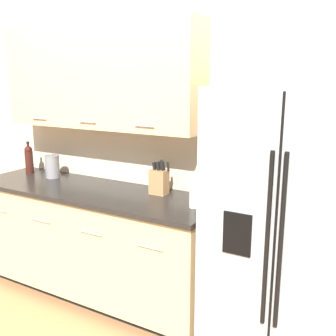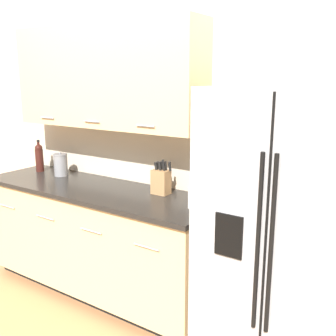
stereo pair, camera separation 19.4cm
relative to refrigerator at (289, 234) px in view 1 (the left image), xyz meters
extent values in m
cube|color=beige|center=(-1.37, 0.39, 0.43)|extent=(10.00, 0.05, 2.60)
cube|color=#E0B77F|center=(-1.57, 0.20, 0.92)|extent=(1.74, 0.32, 0.80)
cylinder|color=#99999E|center=(-2.09, 0.03, 0.58)|extent=(0.16, 0.01, 0.01)
cylinder|color=#99999E|center=(-1.57, 0.03, 0.58)|extent=(0.16, 0.01, 0.01)
cylinder|color=#99999E|center=(-1.05, 0.03, 0.58)|extent=(0.16, 0.01, 0.01)
cube|color=black|center=(-1.57, 0.08, -0.83)|extent=(2.05, 0.54, 0.09)
cube|color=#E0B77F|center=(-1.57, 0.04, -0.38)|extent=(2.09, 0.62, 0.80)
cube|color=black|center=(-1.57, 0.03, 0.03)|extent=(2.11, 0.64, 0.03)
cylinder|color=#99999E|center=(-1.82, -0.28, -0.16)|extent=(0.20, 0.01, 0.01)
cylinder|color=#99999E|center=(-1.32, -0.28, -0.16)|extent=(0.20, 0.01, 0.01)
cylinder|color=#99999E|center=(-0.82, -0.28, -0.16)|extent=(0.20, 0.01, 0.01)
cube|color=#B2B2B5|center=(0.00, 0.00, 0.00)|extent=(0.91, 0.70, 1.74)
cube|color=black|center=(0.00, -0.36, 0.00)|extent=(0.01, 0.01, 1.71)
cylinder|color=black|center=(-0.03, -0.37, 0.09)|extent=(0.02, 0.02, 0.96)
cylinder|color=black|center=(0.04, -0.37, 0.09)|extent=(0.02, 0.02, 0.96)
cube|color=black|center=(-0.20, -0.36, 0.09)|extent=(0.16, 0.01, 0.24)
cube|color=#A87A4C|center=(-1.02, 0.18, 0.14)|extent=(0.13, 0.09, 0.19)
cylinder|color=black|center=(-1.06, 0.20, 0.27)|extent=(0.02, 0.03, 0.06)
cylinder|color=black|center=(-1.06, 0.17, 0.27)|extent=(0.02, 0.03, 0.06)
cylinder|color=black|center=(-1.02, 0.20, 0.27)|extent=(0.02, 0.03, 0.07)
cylinder|color=black|center=(-1.02, 0.17, 0.27)|extent=(0.02, 0.03, 0.07)
cylinder|color=black|center=(-0.99, 0.20, 0.27)|extent=(0.02, 0.03, 0.07)
cylinder|color=black|center=(-0.99, 0.17, 0.28)|extent=(0.02, 0.03, 0.09)
cylinder|color=black|center=(-0.95, 0.20, 0.27)|extent=(0.02, 0.03, 0.07)
cylinder|color=#3D1914|center=(-2.40, 0.16, 0.16)|extent=(0.07, 0.07, 0.21)
sphere|color=#3D1914|center=(-2.40, 0.16, 0.27)|extent=(0.07, 0.07, 0.07)
cylinder|color=#3D1914|center=(-2.40, 0.16, 0.30)|extent=(0.02, 0.02, 0.07)
cylinder|color=black|center=(-2.40, 0.16, 0.34)|extent=(0.03, 0.03, 0.02)
cylinder|color=white|center=(-0.65, 0.03, 0.12)|extent=(0.06, 0.06, 0.14)
cylinder|color=#B2B2B5|center=(-0.65, 0.03, 0.21)|extent=(0.02, 0.02, 0.04)
cylinder|color=#B2B2B5|center=(-0.64, 0.03, 0.23)|extent=(0.03, 0.01, 0.01)
cylinder|color=gray|center=(-2.10, 0.15, 0.14)|extent=(0.12, 0.12, 0.19)
cylinder|color=gray|center=(-2.10, 0.15, 0.24)|extent=(0.12, 0.12, 0.01)
sphere|color=gray|center=(-2.10, 0.15, 0.26)|extent=(0.02, 0.02, 0.02)
camera|label=1|loc=(0.46, -2.28, 0.92)|focal=42.00mm
camera|label=2|loc=(0.62, -2.18, 0.92)|focal=42.00mm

